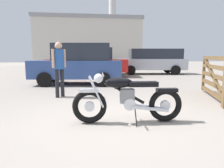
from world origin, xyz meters
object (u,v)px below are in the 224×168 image
object	(u,v)px
timber_gate	(216,76)
red_hatchback_near	(79,64)
vintage_motorcycle	(127,99)
bystander	(59,64)
dark_sedan_left	(86,61)
silver_sedan_mid	(152,61)

from	to	relation	value
timber_gate	red_hatchback_near	bearing A→B (deg)	64.46
vintage_motorcycle	timber_gate	xyz separation A→B (m)	(2.98, 1.43, 0.25)
bystander	dark_sedan_left	size ratio (longest dim) A/B	0.34
dark_sedan_left	red_hatchback_near	xyz separation A→B (m)	(-0.54, -3.27, -0.02)
vintage_motorcycle	bystander	distance (m)	3.09
dark_sedan_left	silver_sedan_mid	distance (m)	4.80
dark_sedan_left	silver_sedan_mid	bearing A→B (deg)	23.37
timber_gate	bystander	xyz separation A→B (m)	(-4.37, 1.27, 0.32)
dark_sedan_left	silver_sedan_mid	world-z (taller)	same
bystander	vintage_motorcycle	bearing A→B (deg)	173.81
bystander	red_hatchback_near	distance (m)	2.91
vintage_motorcycle	red_hatchback_near	distance (m)	5.59
timber_gate	dark_sedan_left	bearing A→B (deg)	45.58
vintage_motorcycle	dark_sedan_left	bearing A→B (deg)	-82.11
timber_gate	bystander	bearing A→B (deg)	96.09
silver_sedan_mid	red_hatchback_near	size ratio (longest dim) A/B	1.19
dark_sedan_left	timber_gate	bearing A→B (deg)	-56.87
dark_sedan_left	red_hatchback_near	bearing A→B (deg)	-89.51
vintage_motorcycle	red_hatchback_near	world-z (taller)	red_hatchback_near
timber_gate	silver_sedan_mid	bearing A→B (deg)	12.30
silver_sedan_mid	timber_gate	bearing A→B (deg)	89.16
timber_gate	red_hatchback_near	size ratio (longest dim) A/B	0.58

